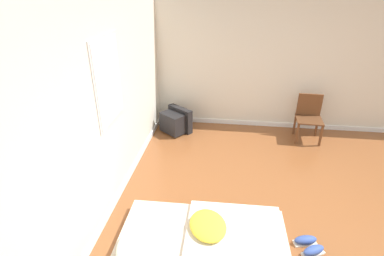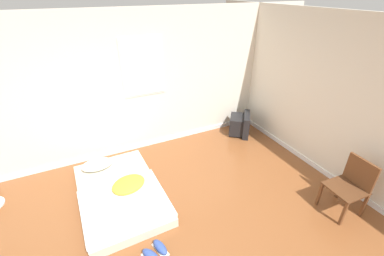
{
  "view_description": "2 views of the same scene",
  "coord_description": "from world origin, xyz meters",
  "px_view_note": "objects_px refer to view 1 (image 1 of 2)",
  "views": [
    {
      "loc": [
        -2.73,
        1.1,
        2.7
      ],
      "look_at": [
        1.21,
        1.62,
        0.73
      ],
      "focal_mm": 28.0,
      "sensor_mm": 36.0,
      "label": 1
    },
    {
      "loc": [
        -0.67,
        -1.87,
        2.88
      ],
      "look_at": [
        1.09,
        1.72,
        0.66
      ],
      "focal_mm": 24.0,
      "sensor_mm": 36.0,
      "label": 2
    }
  ],
  "objects_px": {
    "mattress_bed": "(204,244)",
    "crt_tv": "(176,121)",
    "wooden_chair": "(309,114)",
    "sneaker_pair": "(309,245)"
  },
  "relations": [
    {
      "from": "wooden_chair",
      "to": "sneaker_pair",
      "type": "xyz_separation_m",
      "value": [
        -2.73,
        0.5,
        -0.44
      ]
    },
    {
      "from": "mattress_bed",
      "to": "sneaker_pair",
      "type": "height_order",
      "value": "mattress_bed"
    },
    {
      "from": "wooden_chair",
      "to": "sneaker_pair",
      "type": "relative_size",
      "value": 2.48
    },
    {
      "from": "crt_tv",
      "to": "sneaker_pair",
      "type": "height_order",
      "value": "crt_tv"
    },
    {
      "from": "mattress_bed",
      "to": "wooden_chair",
      "type": "relative_size",
      "value": 2.25
    },
    {
      "from": "crt_tv",
      "to": "wooden_chair",
      "type": "distance_m",
      "value": 2.5
    },
    {
      "from": "wooden_chair",
      "to": "sneaker_pair",
      "type": "height_order",
      "value": "wooden_chair"
    },
    {
      "from": "mattress_bed",
      "to": "crt_tv",
      "type": "xyz_separation_m",
      "value": [
        2.83,
        0.82,
        0.12
      ]
    },
    {
      "from": "mattress_bed",
      "to": "crt_tv",
      "type": "height_order",
      "value": "crt_tv"
    },
    {
      "from": "crt_tv",
      "to": "wooden_chair",
      "type": "height_order",
      "value": "wooden_chair"
    }
  ]
}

